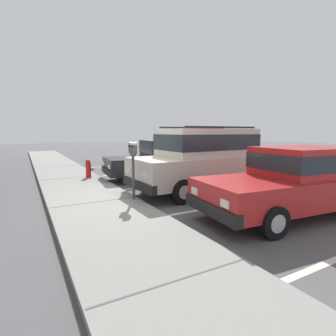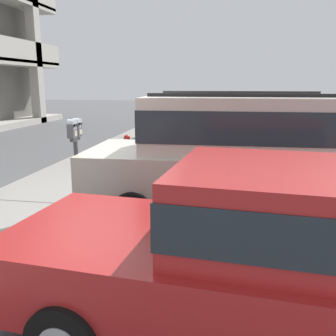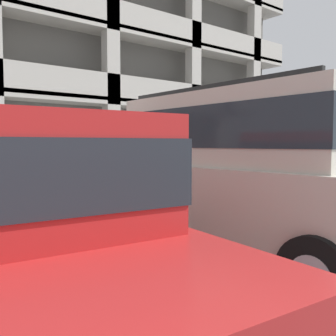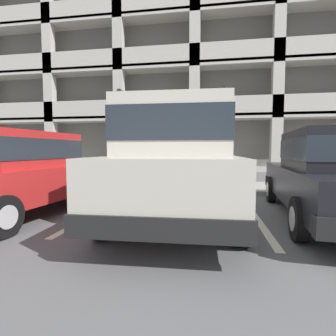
% 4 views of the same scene
% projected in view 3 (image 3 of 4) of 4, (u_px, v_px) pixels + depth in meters
% --- Properties ---
extents(ground_plane, '(80.00, 80.00, 0.10)m').
position_uv_depth(ground_plane, '(140.00, 228.00, 6.37)').
color(ground_plane, '#565659').
extents(sidewalk, '(40.00, 2.20, 0.12)m').
position_uv_depth(sidewalk, '(103.00, 211.00, 7.39)').
color(sidewalk, gray).
rests_on(sidewalk, ground_plane).
extents(parking_stall_lines, '(12.13, 4.80, 0.01)m').
position_uv_depth(parking_stall_lines, '(262.00, 227.00, 6.20)').
color(parking_stall_lines, silver).
rests_on(parking_stall_lines, ground_plane).
extents(silver_suv, '(2.11, 4.83, 2.03)m').
position_uv_depth(silver_suv, '(246.00, 168.00, 4.63)').
color(silver_suv, beige).
rests_on(silver_suv, ground_plane).
extents(red_sedan, '(2.15, 4.62, 1.54)m').
position_uv_depth(red_sedan, '(1.00, 225.00, 2.58)').
color(red_sedan, red).
rests_on(red_sedan, ground_plane).
extents(parking_meter_near, '(0.35, 0.12, 1.50)m').
position_uv_depth(parking_meter_near, '(119.00, 153.00, 6.45)').
color(parking_meter_near, '#47474C').
rests_on(parking_meter_near, sidewalk).
extents(fire_hydrant, '(0.30, 0.30, 0.70)m').
position_uv_depth(fire_hydrant, '(252.00, 181.00, 9.18)').
color(fire_hydrant, red).
rests_on(fire_hydrant, sidewalk).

